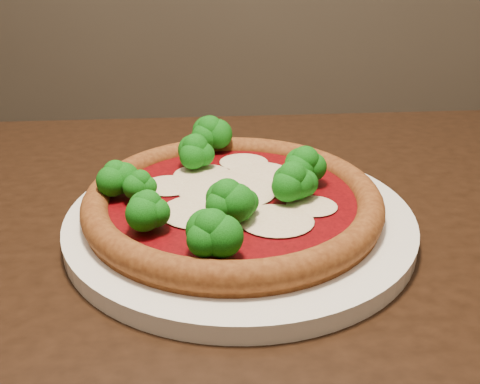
{
  "coord_description": "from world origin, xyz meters",
  "views": [
    {
      "loc": [
        0.19,
        -0.6,
        1.02
      ],
      "look_at": [
        0.16,
        -0.13,
        0.79
      ],
      "focal_mm": 40.0,
      "sensor_mm": 36.0,
      "label": 1
    }
  ],
  "objects": [
    {
      "name": "plate",
      "position": [
        0.16,
        -0.13,
        0.76
      ],
      "size": [
        0.34,
        0.34,
        0.02
      ],
      "primitive_type": "cylinder",
      "color": "white",
      "rests_on": "dining_table"
    },
    {
      "name": "pizza",
      "position": [
        0.15,
        -0.12,
        0.78
      ],
      "size": [
        0.3,
        0.3,
        0.06
      ],
      "rotation": [
        0.0,
        0.0,
        -0.31
      ],
      "color": "brown",
      "rests_on": "plate"
    },
    {
      "name": "dining_table",
      "position": [
        0.13,
        -0.19,
        0.65
      ],
      "size": [
        1.2,
        0.97,
        0.75
      ],
      "rotation": [
        0.0,
        0.0,
        0.14
      ],
      "color": "black",
      "rests_on": "floor"
    }
  ]
}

